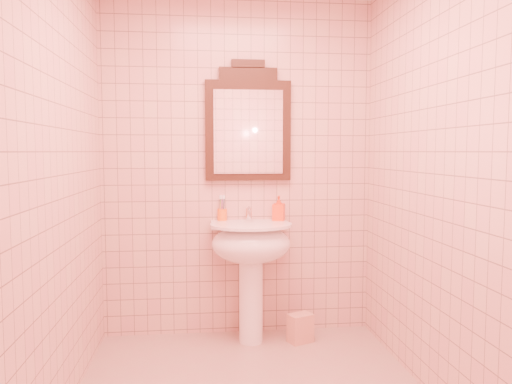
{
  "coord_description": "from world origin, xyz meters",
  "views": [
    {
      "loc": [
        -0.28,
        -2.61,
        1.37
      ],
      "look_at": [
        0.07,
        0.55,
        1.11
      ],
      "focal_mm": 35.0,
      "sensor_mm": 36.0,
      "label": 1
    }
  ],
  "objects": [
    {
      "name": "towel",
      "position": [
        0.43,
        0.83,
        0.1
      ],
      "size": [
        0.2,
        0.17,
        0.21
      ],
      "primitive_type": "cube",
      "rotation": [
        0.0,
        0.0,
        0.4
      ],
      "color": "tan",
      "rests_on": "floor"
    },
    {
      "name": "toothbrush_cup",
      "position": [
        -0.12,
        1.05,
        0.91
      ],
      "size": [
        0.07,
        0.07,
        0.16
      ],
      "rotation": [
        0.0,
        0.0,
        0.15
      ],
      "color": "orange",
      "rests_on": "pedestal_sink"
    },
    {
      "name": "faucet",
      "position": [
        0.07,
        1.01,
        0.92
      ],
      "size": [
        0.04,
        0.16,
        0.11
      ],
      "color": "white",
      "rests_on": "pedestal_sink"
    },
    {
      "name": "back_wall",
      "position": [
        0.0,
        1.1,
        1.25
      ],
      "size": [
        2.0,
        0.02,
        2.5
      ],
      "primitive_type": "cube",
      "color": "beige",
      "rests_on": "floor"
    },
    {
      "name": "pedestal_sink",
      "position": [
        0.07,
        0.87,
        0.66
      ],
      "size": [
        0.58,
        0.58,
        0.86
      ],
      "color": "white",
      "rests_on": "floor"
    },
    {
      "name": "mirror",
      "position": [
        0.07,
        1.07,
        1.57
      ],
      "size": [
        0.63,
        0.06,
        0.88
      ],
      "color": "black",
      "rests_on": "back_wall"
    },
    {
      "name": "soap_dispenser",
      "position": [
        0.29,
        1.01,
        0.96
      ],
      "size": [
        0.11,
        0.11,
        0.19
      ],
      "primitive_type": "imported",
      "rotation": [
        0.0,
        0.0,
        -0.34
      ],
      "color": "#F03F14",
      "rests_on": "pedestal_sink"
    }
  ]
}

